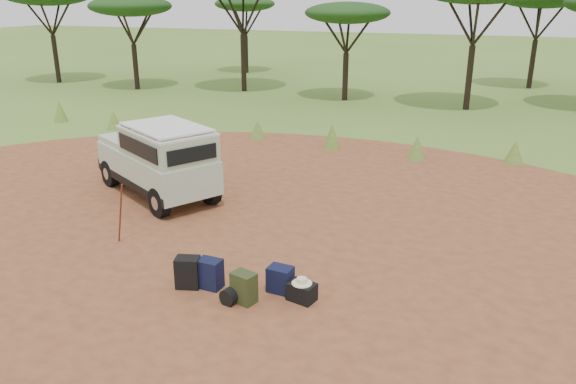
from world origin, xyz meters
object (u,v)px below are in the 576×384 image
(duffel_navy, at_px, (280,279))
(hard_case, at_px, (302,292))
(backpack_navy, at_px, (210,274))
(backpack_black, at_px, (188,272))
(safari_vehicle, at_px, (159,161))
(walking_staff, at_px, (120,214))
(backpack_olive, at_px, (244,288))

(duffel_navy, distance_m, hard_case, 0.51)
(hard_case, bearing_deg, backpack_navy, -161.24)
(backpack_black, bearing_deg, hard_case, -8.57)
(duffel_navy, bearing_deg, backpack_navy, -160.15)
(safari_vehicle, bearing_deg, hard_case, -5.14)
(backpack_black, bearing_deg, safari_vehicle, 112.15)
(backpack_navy, bearing_deg, backpack_black, -160.20)
(walking_staff, height_order, hard_case, walking_staff)
(safari_vehicle, xyz_separation_m, duffel_navy, (4.87, -3.72, -0.73))
(duffel_navy, bearing_deg, backpack_olive, -122.98)
(backpack_black, relative_size, backpack_olive, 1.04)
(backpack_olive, bearing_deg, safari_vehicle, 153.06)
(walking_staff, relative_size, backpack_navy, 2.61)
(walking_staff, bearing_deg, safari_vehicle, 43.81)
(walking_staff, relative_size, backpack_black, 2.49)
(safari_vehicle, distance_m, duffel_navy, 6.17)
(backpack_black, height_order, backpack_navy, backpack_black)
(safari_vehicle, relative_size, hard_case, 9.18)
(backpack_black, xyz_separation_m, hard_case, (2.14, 0.26, -0.13))
(walking_staff, bearing_deg, hard_case, -75.01)
(walking_staff, height_order, backpack_navy, walking_staff)
(backpack_navy, xyz_separation_m, hard_case, (1.74, 0.15, -0.12))
(backpack_navy, relative_size, backpack_olive, 1.00)
(walking_staff, relative_size, hard_case, 3.11)
(safari_vehicle, height_order, walking_staff, safari_vehicle)
(backpack_black, xyz_separation_m, duffel_navy, (1.66, 0.43, -0.05))
(backpack_black, bearing_deg, duffel_navy, -1.05)
(hard_case, bearing_deg, duffel_navy, 174.27)
(backpack_navy, bearing_deg, walking_staff, 162.29)
(backpack_olive, xyz_separation_m, hard_case, (0.94, 0.41, -0.12))
(duffel_navy, relative_size, hard_case, 1.03)
(walking_staff, xyz_separation_m, hard_case, (4.41, -0.90, -0.55))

